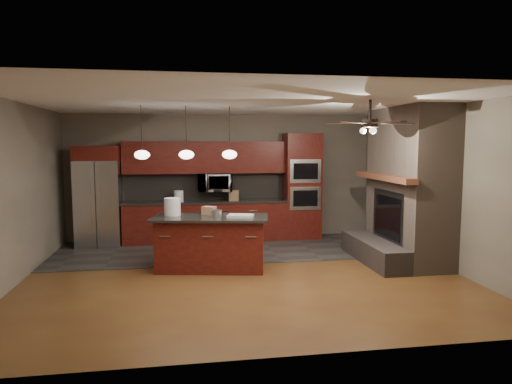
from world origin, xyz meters
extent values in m
plane|color=brown|center=(0.00, 0.00, 0.00)|extent=(7.00, 7.00, 0.00)
cube|color=white|center=(0.00, 0.00, 2.80)|extent=(7.00, 6.00, 0.02)
cube|color=gray|center=(0.00, 3.00, 1.40)|extent=(7.00, 0.02, 2.80)
cube|color=gray|center=(3.50, 0.00, 1.40)|extent=(0.02, 6.00, 2.80)
cube|color=gray|center=(-3.50, 0.00, 1.40)|extent=(0.02, 6.00, 2.80)
cube|color=#363431|center=(0.00, 1.80, 0.01)|extent=(7.00, 2.40, 0.01)
cube|color=#756153|center=(3.10, 0.40, 1.40)|extent=(0.80, 2.00, 2.80)
cube|color=#423A36|center=(2.45, 0.40, 0.20)|extent=(0.50, 2.00, 0.40)
cube|color=#2D2D30|center=(2.72, 0.40, 0.83)|extent=(0.05, 1.20, 0.95)
cube|color=black|center=(2.70, 0.40, 0.83)|extent=(0.02, 1.00, 0.75)
cube|color=brown|center=(2.60, 0.40, 1.55)|extent=(0.22, 2.10, 0.10)
cube|color=#5C1E11|center=(-0.48, 2.70, 0.43)|extent=(3.55, 0.60, 0.86)
cube|color=black|center=(-0.48, 2.70, 0.88)|extent=(3.59, 0.64, 0.04)
cube|color=black|center=(-0.48, 2.98, 1.20)|extent=(3.55, 0.03, 0.60)
cube|color=#5C1E11|center=(-0.48, 2.83, 1.85)|extent=(3.55, 0.35, 0.70)
cube|color=#5C1E11|center=(1.70, 2.70, 1.19)|extent=(0.80, 0.60, 2.38)
cube|color=silver|center=(1.70, 2.40, 0.95)|extent=(0.70, 0.03, 0.52)
cube|color=black|center=(1.70, 2.38, 0.95)|extent=(0.55, 0.02, 0.35)
cube|color=silver|center=(1.70, 2.40, 1.55)|extent=(0.70, 0.03, 0.52)
cube|color=black|center=(1.70, 2.38, 1.55)|extent=(0.55, 0.02, 0.35)
imported|color=silver|center=(-0.27, 2.75, 1.30)|extent=(0.73, 0.41, 0.50)
cube|color=silver|center=(-2.72, 2.62, 0.90)|extent=(0.90, 0.72, 1.80)
cube|color=#2D2D30|center=(-2.72, 2.26, 0.90)|extent=(0.02, 0.02, 1.78)
cube|color=silver|center=(-2.82, 2.25, 0.96)|extent=(0.03, 0.03, 0.90)
cube|color=silver|center=(-2.62, 2.25, 0.96)|extent=(0.03, 0.03, 0.90)
cube|color=#5C1E11|center=(-2.72, 2.62, 1.95)|extent=(0.90, 0.72, 0.30)
cube|color=#5C1E11|center=(-0.52, 0.37, 0.44)|extent=(1.90, 1.05, 0.88)
cube|color=black|center=(-0.52, 0.37, 0.90)|extent=(2.07, 1.22, 0.04)
cylinder|color=white|center=(-1.15, 0.59, 1.07)|extent=(0.36, 0.36, 0.30)
cylinder|color=#B1B0B5|center=(-0.42, 0.28, 0.98)|extent=(0.23, 0.23, 0.12)
cube|color=silver|center=(-0.02, 0.22, 0.94)|extent=(0.49, 0.41, 0.04)
cube|color=#A07252|center=(-0.53, 0.58, 0.99)|extent=(0.27, 0.25, 0.14)
cylinder|color=white|center=(-1.06, 2.70, 1.02)|extent=(0.25, 0.25, 0.24)
cube|color=#946F4C|center=(0.14, 2.65, 1.01)|extent=(0.24, 0.20, 0.23)
cylinder|color=black|center=(-1.65, 0.70, 2.41)|extent=(0.01, 0.01, 0.78)
ellipsoid|color=white|center=(-1.65, 0.70, 1.96)|extent=(0.26, 0.26, 0.16)
cylinder|color=black|center=(-0.90, 0.70, 2.41)|extent=(0.01, 0.01, 0.78)
ellipsoid|color=white|center=(-0.90, 0.70, 1.96)|extent=(0.26, 0.26, 0.16)
cylinder|color=black|center=(-0.15, 0.70, 2.41)|extent=(0.01, 0.01, 0.78)
ellipsoid|color=white|center=(-0.15, 0.70, 1.96)|extent=(0.26, 0.26, 0.16)
cylinder|color=black|center=(1.80, -0.80, 2.65)|extent=(0.04, 0.04, 0.30)
cylinder|color=black|center=(1.80, -0.80, 2.45)|extent=(0.24, 0.24, 0.12)
cube|color=black|center=(2.18, -0.80, 2.45)|extent=(0.60, 0.12, 0.01)
cube|color=black|center=(1.92, -0.44, 2.45)|extent=(0.30, 0.61, 0.01)
cube|color=black|center=(1.49, -0.58, 2.45)|extent=(0.56, 0.45, 0.01)
cube|color=black|center=(1.49, -1.02, 2.45)|extent=(0.56, 0.45, 0.01)
cube|color=black|center=(1.92, -1.16, 2.45)|extent=(0.30, 0.61, 0.01)
camera|label=1|loc=(-0.98, -7.31, 2.14)|focal=32.00mm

